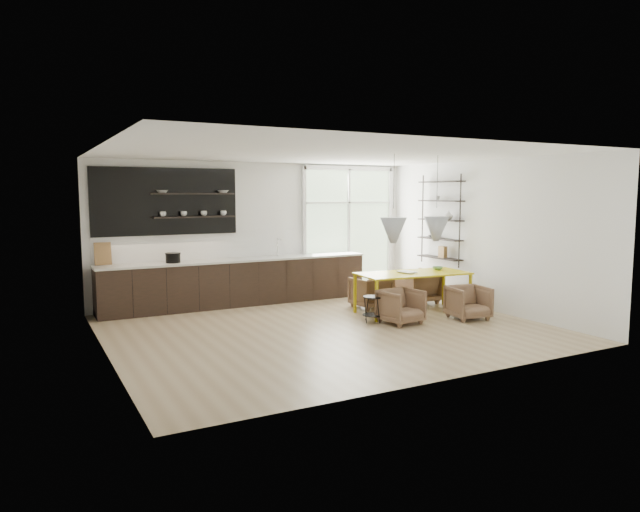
{
  "coord_description": "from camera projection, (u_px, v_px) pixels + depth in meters",
  "views": [
    {
      "loc": [
        -4.52,
        -8.2,
        2.26
      ],
      "look_at": [
        0.17,
        0.6,
        1.16
      ],
      "focal_mm": 32.0,
      "sensor_mm": 36.0,
      "label": 1
    }
  ],
  "objects": [
    {
      "name": "armchair_front_left",
      "position": [
        401.0,
        306.0,
        9.91
      ],
      "size": [
        0.72,
        0.74,
        0.6
      ],
      "primitive_type": "imported",
      "rotation": [
        0.0,
        0.0,
        0.13
      ],
      "color": "brown",
      "rests_on": "ground"
    },
    {
      "name": "dining_table",
      "position": [
        413.0,
        275.0,
        10.75
      ],
      "size": [
        2.18,
        1.13,
        0.77
      ],
      "rotation": [
        0.0,
        0.0,
        -0.09
      ],
      "color": "gold",
      "rests_on": "ground"
    },
    {
      "name": "armchair_back_left",
      "position": [
        371.0,
        292.0,
        11.28
      ],
      "size": [
        0.69,
        0.71,
        0.62
      ],
      "primitive_type": "imported",
      "rotation": [
        0.0,
        0.0,
        3.18
      ],
      "color": "brown",
      "rests_on": "ground"
    },
    {
      "name": "room",
      "position": [
        327.0,
        236.0,
        10.63
      ],
      "size": [
        7.02,
        6.01,
        2.91
      ],
      "color": "tan",
      "rests_on": "ground"
    },
    {
      "name": "armchair_back_right",
      "position": [
        417.0,
        286.0,
        11.76
      ],
      "size": [
        0.75,
        0.77,
        0.7
      ],
      "primitive_type": "imported",
      "rotation": [
        0.0,
        0.0,
        3.15
      ],
      "color": "brown",
      "rests_on": "ground"
    },
    {
      "name": "table_bowl",
      "position": [
        438.0,
        268.0,
        11.14
      ],
      "size": [
        0.21,
        0.21,
        0.06
      ],
      "primitive_type": "imported",
      "rotation": [
        0.0,
        0.0,
        -0.01
      ],
      "color": "#588655",
      "rests_on": "dining_table"
    },
    {
      "name": "right_shelving",
      "position": [
        441.0,
        222.0,
        11.97
      ],
      "size": [
        0.26,
        1.22,
        1.9
      ],
      "color": "black",
      "rests_on": "ground"
    },
    {
      "name": "wire_stool",
      "position": [
        373.0,
        306.0,
        10.01
      ],
      "size": [
        0.36,
        0.36,
        0.46
      ],
      "rotation": [
        0.0,
        0.0,
        0.09
      ],
      "color": "black",
      "rests_on": "ground"
    },
    {
      "name": "armchair_front_right",
      "position": [
        468.0,
        302.0,
        10.26
      ],
      "size": [
        0.74,
        0.76,
        0.6
      ],
      "primitive_type": "imported",
      "rotation": [
        0.0,
        0.0,
        -0.16
      ],
      "color": "brown",
      "rests_on": "ground"
    },
    {
      "name": "table_book",
      "position": [
        403.0,
        273.0,
        10.64
      ],
      "size": [
        0.29,
        0.36,
        0.03
      ],
      "primitive_type": "imported",
      "rotation": [
        0.0,
        0.0,
        0.19
      ],
      "color": "white",
      "rests_on": "dining_table"
    },
    {
      "name": "kitchen_run",
      "position": [
        234.0,
        276.0,
        11.52
      ],
      "size": [
        5.54,
        0.69,
        2.75
      ],
      "color": "black",
      "rests_on": "ground"
    }
  ]
}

